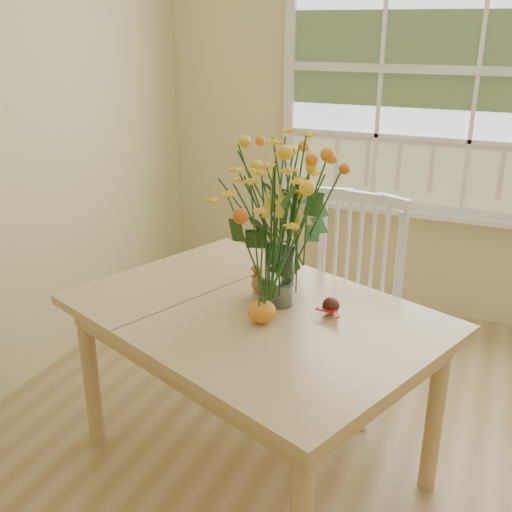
% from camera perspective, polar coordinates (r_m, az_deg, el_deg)
% --- Properties ---
extents(wall_back, '(4.00, 0.02, 2.70)m').
position_cam_1_polar(wall_back, '(3.80, 20.09, 13.25)').
color(wall_back, beige).
rests_on(wall_back, floor).
extents(window, '(2.42, 0.12, 1.74)m').
position_cam_1_polar(window, '(3.75, 20.40, 15.92)').
color(window, silver).
rests_on(window, wall_back).
extents(dining_table, '(1.66, 1.44, 0.75)m').
position_cam_1_polar(dining_table, '(2.41, -0.19, -7.09)').
color(dining_table, tan).
rests_on(dining_table, floor).
extents(windsor_chair, '(0.53, 0.51, 1.02)m').
position_cam_1_polar(windsor_chair, '(3.00, 8.94, -3.23)').
color(windsor_chair, white).
rests_on(windsor_chair, floor).
extents(flower_vase, '(0.53, 0.53, 0.63)m').
position_cam_1_polar(flower_vase, '(2.28, 2.44, 4.03)').
color(flower_vase, white).
rests_on(flower_vase, dining_table).
extents(pumpkin, '(0.11, 0.11, 0.08)m').
position_cam_1_polar(pumpkin, '(2.25, 0.54, -5.39)').
color(pumpkin, '#BE5F16').
rests_on(pumpkin, dining_table).
extents(turkey_figurine, '(0.11, 0.10, 0.11)m').
position_cam_1_polar(turkey_figurine, '(2.47, 0.44, -2.80)').
color(turkey_figurine, '#CCB78C').
rests_on(turkey_figurine, dining_table).
extents(dark_gourd, '(0.13, 0.13, 0.06)m').
position_cam_1_polar(dark_gourd, '(2.34, 7.15, -4.77)').
color(dark_gourd, '#38160F').
rests_on(dark_gourd, dining_table).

